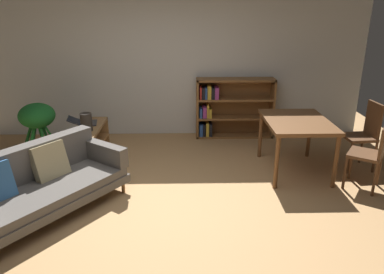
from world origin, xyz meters
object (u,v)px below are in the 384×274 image
dining_chair_near (371,153)px  fabric_couch (41,182)px  media_console (91,143)px  dining_chair_far (364,132)px  potted_floor_plant (37,120)px  desk_speaker (86,122)px  bookshelf (229,108)px  dining_table (297,126)px  open_laptop (84,122)px

dining_chair_near → fabric_couch: bearing=-173.4°
media_console → dining_chair_far: size_ratio=1.03×
potted_floor_plant → dining_chair_near: bearing=-14.1°
desk_speaker → potted_floor_plant: 0.88m
media_console → dining_chair_near: size_ratio=1.17×
bookshelf → dining_table: bearing=-64.0°
dining_table → bookshelf: bookshelf is taller
open_laptop → dining_chair_far: dining_chair_far is taller
desk_speaker → bookshelf: (2.21, 1.26, -0.14)m
potted_floor_plant → dining_chair_far: bearing=-6.1°
dining_chair_near → potted_floor_plant: bearing=165.9°
potted_floor_plant → dining_chair_far: size_ratio=0.88×
potted_floor_plant → dining_table: potted_floor_plant is taller
bookshelf → open_laptop: bearing=-158.3°
media_console → open_laptop: (-0.11, 0.13, 0.30)m
media_console → fabric_couch: bearing=-97.6°
desk_speaker → dining_chair_far: size_ratio=0.27×
media_console → desk_speaker: (0.02, -0.20, 0.40)m
dining_table → dining_chair_far: bearing=4.7°
dining_chair_far → bookshelf: size_ratio=0.72×
dining_chair_near → open_laptop: bearing=163.3°
media_console → bookshelf: size_ratio=0.74×
desk_speaker → bookshelf: size_ratio=0.19×
desk_speaker → dining_table: size_ratio=0.23×
desk_speaker → dining_chair_far: 3.96m
dining_chair_near → dining_table: bearing=145.2°
desk_speaker → bookshelf: 2.54m
open_laptop → dining_table: size_ratio=0.41×
potted_floor_plant → bookshelf: bookshelf is taller
dining_chair_near → media_console: bearing=164.7°
desk_speaker → potted_floor_plant: bearing=159.0°
potted_floor_plant → dining_table: (3.78, -0.60, 0.07)m
potted_floor_plant → media_console: bearing=-8.4°
fabric_couch → desk_speaker: size_ratio=7.38×
bookshelf → potted_floor_plant: bearing=-162.7°
media_console → bookshelf: bearing=25.4°
media_console → open_laptop: 0.34m
fabric_couch → bookshelf: 3.52m
desk_speaker → dining_chair_near: 3.85m
open_laptop → dining_chair_near: (3.88, -1.16, -0.06)m
fabric_couch → dining_chair_far: bearing=14.7°
open_laptop → bookshelf: (2.33, 0.93, -0.04)m
fabric_couch → dining_chair_near: size_ratio=2.23×
dining_table → fabric_couch: bearing=-162.3°
potted_floor_plant → dining_chair_far: (4.78, -0.51, -0.06)m
fabric_couch → open_laptop: bearing=86.7°
dining_chair_near → bookshelf: 2.60m
fabric_couch → open_laptop: size_ratio=4.10×
media_console → dining_chair_far: bearing=-5.7°
fabric_couch → potted_floor_plant: potted_floor_plant is taller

